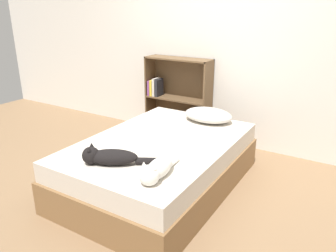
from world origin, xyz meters
The scene contains 7 objects.
ground_plane centered at (0.00, 0.00, 0.00)m, with size 8.00×8.00×0.00m, color #846647.
wall_back centered at (0.00, 1.40, 1.25)m, with size 8.00×0.06×2.50m.
bed centered at (0.00, 0.00, 0.23)m, with size 1.27×1.89×0.47m.
pillow centered at (0.15, 0.73, 0.55)m, with size 0.53×0.37×0.14m.
cat_light centered at (0.37, -0.62, 0.54)m, with size 0.16×0.50×0.17m.
cat_dark centered at (-0.08, -0.62, 0.54)m, with size 0.55×0.37×0.16m.
bookshelf centered at (-0.54, 1.27, 0.54)m, with size 0.87×0.26×1.05m.
Camera 1 is at (1.53, -2.36, 1.63)m, focal length 35.00 mm.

